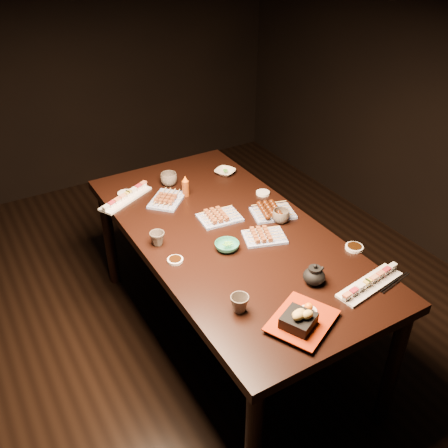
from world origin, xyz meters
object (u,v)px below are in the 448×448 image
at_px(yakitori_plate_center, 220,214).
at_px(sushi_platter_near, 370,282).
at_px(teapot, 314,274).
at_px(dining_table, 229,288).
at_px(teacup_mid_right, 281,216).
at_px(teacup_far_left, 157,239).
at_px(tempura_tray, 303,315).
at_px(condiment_bottle, 185,186).
at_px(teacup_near_left, 240,304).
at_px(sushi_platter_far, 125,196).
at_px(edamame_bowl_green, 227,246).
at_px(teacup_far_right, 169,179).
at_px(yakitori_plate_right, 265,234).
at_px(edamame_bowl_cream, 225,172).
at_px(yakitori_plate_left, 167,197).

bearing_deg(yakitori_plate_center, sushi_platter_near, -64.47).
bearing_deg(yakitori_plate_center, teapot, -76.50).
bearing_deg(sushi_platter_near, yakitori_plate_center, 101.35).
distance_m(dining_table, sushi_platter_near, 0.84).
xyz_separation_m(teacup_mid_right, teacup_far_left, (-0.64, 0.14, -0.00)).
bearing_deg(tempura_tray, condiment_bottle, 61.03).
relative_size(tempura_tray, teacup_near_left, 3.43).
relative_size(sushi_platter_far, edamame_bowl_green, 2.92).
bearing_deg(teacup_far_right, yakitori_plate_right, -77.14).
bearing_deg(tempura_tray, teacup_far_left, 83.13).
xyz_separation_m(edamame_bowl_cream, condiment_bottle, (-0.33, -0.11, 0.05)).
bearing_deg(dining_table, teacup_mid_right, -18.41).
bearing_deg(tempura_tray, yakitori_plate_left, 66.99).
bearing_deg(edamame_bowl_green, teacup_mid_right, 10.31).
distance_m(yakitori_plate_left, tempura_tray, 1.16).
bearing_deg(edamame_bowl_cream, teacup_far_left, -144.49).
bearing_deg(teacup_far_left, condiment_bottle, 46.94).
xyz_separation_m(sushi_platter_far, teacup_far_left, (-0.02, -0.49, 0.01)).
xyz_separation_m(yakitori_plate_center, teapot, (0.09, -0.67, 0.02)).
relative_size(yakitori_plate_right, teacup_far_left, 2.76).
xyz_separation_m(teacup_near_left, teapot, (0.37, -0.02, 0.01)).
relative_size(yakitori_plate_center, edamame_bowl_cream, 1.80).
height_order(yakitori_plate_center, edamame_bowl_green, yakitori_plate_center).
relative_size(sushi_platter_far, teacup_mid_right, 3.86).
height_order(tempura_tray, condiment_bottle, condiment_bottle).
bearing_deg(yakitori_plate_left, sushi_platter_far, 100.97).
bearing_deg(teacup_mid_right, edamame_bowl_green, -169.69).
xyz_separation_m(sushi_platter_far, yakitori_plate_center, (0.36, -0.45, 0.01)).
distance_m(tempura_tray, teacup_near_left, 0.26).
relative_size(sushi_platter_near, yakitori_plate_right, 1.71).
bearing_deg(teapot, yakitori_plate_left, 90.94).
height_order(teacup_far_right, condiment_bottle, condiment_bottle).
relative_size(yakitori_plate_center, tempura_tray, 0.80).
xyz_separation_m(sushi_platter_near, yakitori_plate_center, (-0.29, 0.81, 0.01)).
height_order(dining_table, teacup_far_right, teacup_far_right).
height_order(sushi_platter_near, yakitori_plate_left, yakitori_plate_left).
bearing_deg(yakitori_plate_center, teacup_far_left, -167.18).
height_order(dining_table, yakitori_plate_center, yakitori_plate_center).
distance_m(dining_table, edamame_bowl_green, 0.42).
height_order(teacup_far_left, condiment_bottle, condiment_bottle).
height_order(yakitori_plate_right, condiment_bottle, condiment_bottle).
bearing_deg(sushi_platter_far, teacup_far_right, 158.58).
relative_size(sushi_platter_near, tempura_tray, 1.29).
bearing_deg(teacup_far_right, teacup_far_left, -120.59).
bearing_deg(dining_table, yakitori_plate_center, 73.77).
height_order(edamame_bowl_green, teacup_far_right, teacup_far_right).
distance_m(yakitori_plate_right, teacup_near_left, 0.54).
height_order(edamame_bowl_green, condiment_bottle, condiment_bottle).
bearing_deg(yakitori_plate_right, condiment_bottle, 122.33).
distance_m(yakitori_plate_right, condiment_bottle, 0.60).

